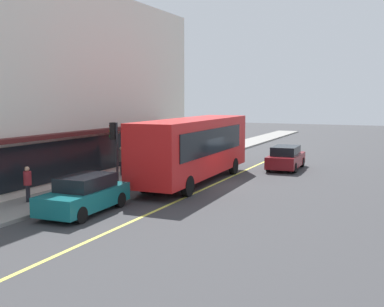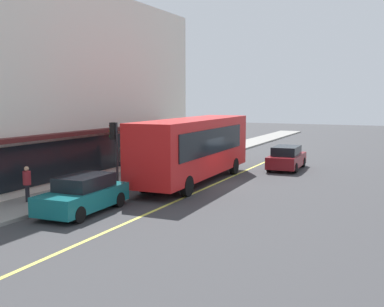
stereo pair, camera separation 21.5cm
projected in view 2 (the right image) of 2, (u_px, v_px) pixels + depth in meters
The scene contains 11 objects.
ground at pixel (214, 184), 25.38m from camera, with size 120.00×120.00×0.00m, color #38383A.
sidewalk at pixel (132, 176), 27.53m from camera, with size 80.00×2.71×0.15m, color gray.
lane_centre_stripe at pixel (214, 184), 25.38m from camera, with size 36.00×0.16×0.01m, color #D8D14C.
storefront_building at pixel (10, 85), 26.05m from camera, with size 27.20×9.03×10.65m.
bus at pixel (194, 147), 25.75m from camera, with size 11.19×2.83×3.50m.
traffic_light at pixel (114, 138), 24.74m from camera, with size 0.30×0.52×3.20m.
car_maroon at pixel (287, 158), 30.57m from camera, with size 4.36×1.97×1.52m.
car_teal at pixel (83, 195), 19.12m from camera, with size 4.37×2.00×1.52m.
pedestrian_near_storefront at pixel (171, 151), 30.85m from camera, with size 0.34×0.34×1.67m.
pedestrian_at_corner at pixel (27, 181), 20.39m from camera, with size 0.34×0.34×1.55m.
pedestrian_mid_block at pixel (122, 158), 27.30m from camera, with size 0.34×0.34×1.68m.
Camera 2 is at (-23.18, -9.45, 4.66)m, focal length 44.20 mm.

